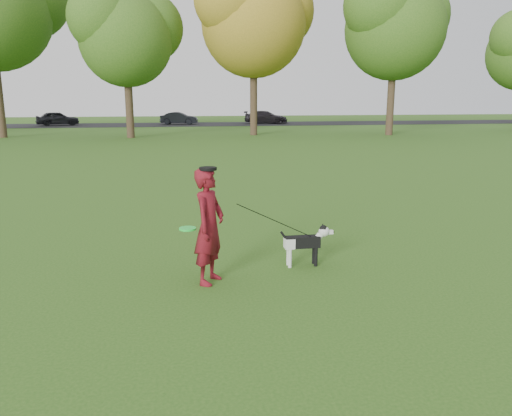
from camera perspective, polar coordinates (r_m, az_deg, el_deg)
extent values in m
plane|color=#285116|center=(7.58, 1.53, -7.17)|extent=(120.00, 120.00, 0.00)
cube|color=black|center=(47.09, -7.79, 9.45)|extent=(120.00, 7.00, 0.02)
imported|color=#5E0D17|center=(6.92, -5.38, -2.09)|extent=(0.62, 0.71, 1.63)
cube|color=black|center=(7.71, 5.32, -3.87)|extent=(0.54, 0.17, 0.18)
cube|color=silver|center=(7.67, 3.83, -4.02)|extent=(0.15, 0.17, 0.16)
cylinder|color=silver|center=(7.68, 3.90, -5.76)|extent=(0.05, 0.05, 0.29)
cylinder|color=silver|center=(7.79, 3.71, -5.49)|extent=(0.05, 0.05, 0.29)
cylinder|color=black|center=(7.78, 6.86, -5.57)|extent=(0.05, 0.05, 0.29)
cylinder|color=black|center=(7.89, 6.62, -5.31)|extent=(0.05, 0.05, 0.29)
cylinder|color=silver|center=(7.76, 7.06, -3.46)|extent=(0.18, 0.11, 0.19)
sphere|color=silver|center=(7.76, 7.78, -2.66)|extent=(0.17, 0.17, 0.17)
sphere|color=black|center=(7.75, 7.72, -2.42)|extent=(0.13, 0.13, 0.13)
cube|color=silver|center=(7.79, 8.40, -2.73)|extent=(0.11, 0.06, 0.06)
sphere|color=black|center=(7.81, 8.81, -2.71)|extent=(0.04, 0.04, 0.04)
cone|color=black|center=(7.70, 7.83, -2.15)|extent=(0.06, 0.06, 0.07)
cone|color=black|center=(7.78, 7.64, -1.99)|extent=(0.06, 0.06, 0.07)
cylinder|color=black|center=(7.63, 3.44, -3.53)|extent=(0.19, 0.04, 0.25)
cylinder|color=black|center=(7.74, 6.68, -3.42)|extent=(0.12, 0.12, 0.02)
imported|color=black|center=(48.10, -21.73, 9.49)|extent=(3.88, 2.55, 1.23)
imported|color=black|center=(47.04, -8.79, 10.10)|extent=(3.51, 1.76, 1.11)
imported|color=#262127|center=(47.83, 1.14, 10.33)|extent=(4.35, 2.48, 1.19)
cylinder|color=#1DE73D|center=(6.79, -7.82, -2.35)|extent=(0.23, 0.23, 0.02)
cylinder|color=black|center=(6.76, -5.52, 4.50)|extent=(0.24, 0.24, 0.04)
cylinder|color=#38281C|center=(32.61, -14.29, 11.47)|extent=(0.48, 0.48, 4.20)
sphere|color=#426B1E|center=(32.83, -14.73, 19.06)|extent=(5.60, 5.60, 5.60)
cylinder|color=#38281C|center=(33.92, -0.27, 12.59)|extent=(0.48, 0.48, 5.04)
sphere|color=#A58426|center=(34.31, -0.28, 21.33)|extent=(6.72, 6.72, 6.72)
cylinder|color=#38281C|center=(35.07, 15.15, 12.00)|extent=(0.48, 0.48, 4.83)
sphere|color=#426B1E|center=(35.40, 15.65, 20.09)|extent=(6.44, 6.44, 6.44)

